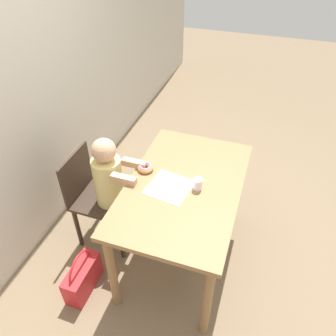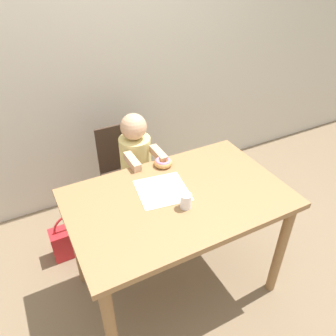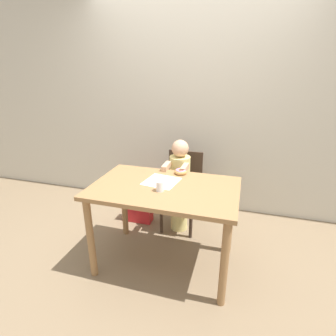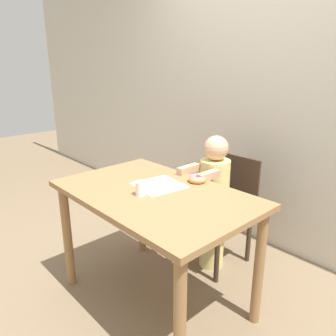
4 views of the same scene
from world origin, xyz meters
name	(u,v)px [view 3 (image 3 of 4)]	position (x,y,z in m)	size (l,w,h in m)	color
ground_plane	(165,262)	(0.00, 0.00, 0.00)	(12.00, 12.00, 0.00)	#7A664C
wall_back	(195,108)	(0.00, 1.22, 1.25)	(8.00, 0.05, 2.50)	beige
dining_table	(165,198)	(0.00, 0.00, 0.66)	(1.21, 0.76, 0.77)	olive
chair	(182,188)	(-0.01, 0.70, 0.44)	(0.39, 0.45, 0.83)	#38281E
child_figure	(179,185)	(-0.01, 0.58, 0.53)	(0.23, 0.38, 1.02)	#E0D17F
donut	(181,171)	(0.06, 0.31, 0.80)	(0.11, 0.11, 0.04)	tan
napkin	(161,181)	(-0.06, 0.09, 0.77)	(0.31, 0.31, 0.00)	white
handbag	(138,210)	(-0.52, 0.60, 0.13)	(0.34, 0.13, 0.37)	red
cup	(160,186)	(-0.01, -0.10, 0.81)	(0.06, 0.06, 0.08)	white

